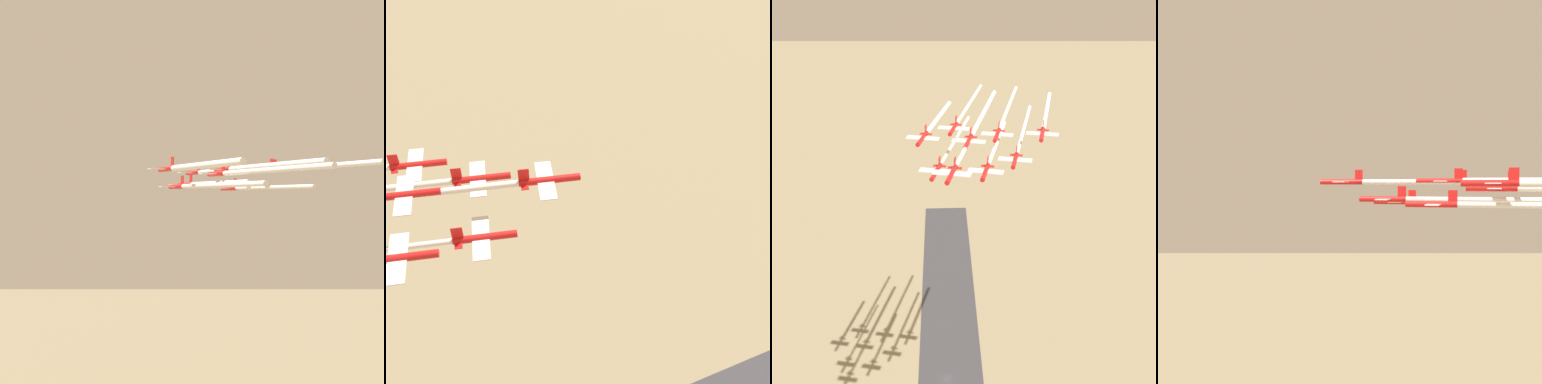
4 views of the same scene
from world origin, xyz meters
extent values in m
cylinder|color=red|center=(46.63, -48.81, 130.74)|extent=(5.70, 9.01, 1.18)
cube|color=white|center=(46.32, -48.25, 130.74)|extent=(9.13, 6.61, 0.19)
cube|color=red|center=(44.71, -45.34, 132.21)|extent=(0.96, 1.57, 2.36)
cube|color=red|center=(44.71, -45.34, 130.74)|extent=(3.57, 2.69, 0.13)
cylinder|color=red|center=(46.96, -36.38, 127.21)|extent=(5.70, 9.01, 1.18)
cube|color=white|center=(46.65, -35.81, 127.21)|extent=(9.13, 6.61, 0.19)
cube|color=red|center=(45.05, -32.91, 128.68)|extent=(0.96, 1.57, 2.36)
cube|color=red|center=(45.05, -32.91, 127.21)|extent=(3.57, 2.69, 0.13)
cylinder|color=red|center=(35.93, -42.48, 126.26)|extent=(5.70, 9.01, 1.18)
cube|color=white|center=(35.61, -41.92, 126.26)|extent=(9.13, 6.61, 0.19)
cube|color=red|center=(34.01, -39.01, 127.73)|extent=(0.96, 1.57, 2.36)
cube|color=red|center=(34.01, -39.01, 126.26)|extent=(3.57, 2.69, 0.13)
cylinder|color=red|center=(47.30, -23.94, 126.50)|extent=(5.70, 9.01, 1.18)
cube|color=white|center=(46.99, -23.38, 126.50)|extent=(9.13, 6.61, 0.19)
cube|color=red|center=(45.38, -20.47, 127.98)|extent=(0.96, 1.57, 2.36)
cube|color=red|center=(45.38, -20.47, 126.50)|extent=(3.57, 2.69, 0.13)
cylinder|color=red|center=(36.26, -30.04, 130.88)|extent=(5.70, 9.01, 1.18)
cube|color=white|center=(35.95, -29.48, 130.88)|extent=(9.13, 6.61, 0.19)
cube|color=red|center=(34.34, -26.57, 132.36)|extent=(0.96, 1.57, 2.36)
cube|color=red|center=(34.34, -26.57, 130.88)|extent=(3.57, 2.69, 0.13)
cylinder|color=red|center=(25.22, -36.15, 130.88)|extent=(5.70, 9.01, 1.18)
cube|color=white|center=(24.91, -35.58, 130.88)|extent=(9.13, 6.61, 0.19)
cube|color=red|center=(23.30, -32.67, 132.35)|extent=(0.96, 1.57, 2.36)
cube|color=red|center=(23.30, -32.67, 130.88)|extent=(3.57, 2.69, 0.13)
cylinder|color=red|center=(47.63, -11.51, 130.43)|extent=(5.70, 9.01, 1.18)
cube|color=white|center=(47.32, -10.94, 130.43)|extent=(9.13, 6.61, 0.19)
cube|color=red|center=(45.71, -8.04, 131.90)|extent=(0.96, 1.57, 2.36)
cube|color=red|center=(45.71, -8.04, 130.43)|extent=(3.57, 2.69, 0.13)
cylinder|color=red|center=(36.59, -17.61, 129.44)|extent=(5.70, 9.01, 1.18)
cube|color=white|center=(36.28, -17.05, 129.44)|extent=(9.13, 6.61, 0.19)
cube|color=red|center=(34.67, -14.14, 130.92)|extent=(0.96, 1.57, 2.36)
cube|color=red|center=(34.67, -14.14, 129.44)|extent=(3.57, 2.69, 0.13)
cylinder|color=red|center=(25.55, -23.71, 130.44)|extent=(5.70, 9.01, 1.18)
cube|color=white|center=(25.24, -23.15, 130.44)|extent=(9.13, 6.61, 0.19)
cube|color=red|center=(23.63, -20.24, 131.92)|extent=(0.96, 1.57, 2.36)
cube|color=red|center=(23.63, -20.24, 130.44)|extent=(3.57, 2.69, 0.13)
cylinder|color=white|center=(34.50, -26.85, 130.74)|extent=(20.53, 35.98, 1.06)
cylinder|color=white|center=(36.26, -17.00, 127.21)|extent=(17.70, 30.83, 1.08)
cylinder|color=white|center=(23.77, -20.48, 126.26)|extent=(20.43, 35.98, 0.89)
cylinder|color=white|center=(34.15, -0.15, 126.50)|extent=(22.59, 39.67, 1.10)
cylinder|color=white|center=(22.93, -5.93, 130.88)|extent=(23.17, 40.44, 1.34)
cylinder|color=white|center=(15.74, -19.00, 130.88)|extent=(15.46, 26.50, 1.34)
cylinder|color=white|center=(36.17, 9.23, 130.43)|extent=(19.45, 33.69, 1.37)
cylinder|color=white|center=(22.68, 7.56, 129.44)|extent=(24.14, 42.44, 1.12)
cylinder|color=white|center=(12.51, -0.11, 130.44)|extent=(22.37, 39.28, 1.09)
camera|label=1|loc=(17.23, 159.48, 124.02)|focal=70.00mm
camera|label=2|loc=(-11.05, -73.85, 185.36)|focal=50.00mm
camera|label=3|loc=(120.65, -133.34, 180.59)|focal=50.00mm
camera|label=4|loc=(128.47, 35.93, 130.37)|focal=50.00mm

